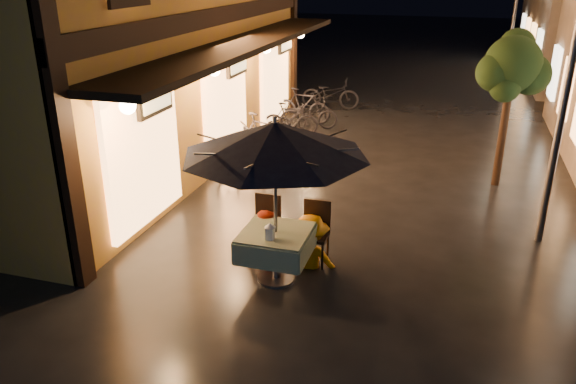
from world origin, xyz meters
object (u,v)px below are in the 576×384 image
(person_orange, at_px, (264,212))
(bicycle_0, at_px, (250,164))
(person_yellow, at_px, (311,217))
(patio_umbrella, at_px, (275,139))
(streetlamp_near, at_px, (571,65))
(table_lantern, at_px, (270,230))
(cafe_table, at_px, (276,243))

(person_orange, bearing_deg, bicycle_0, -65.41)
(person_yellow, bearing_deg, patio_umbrella, 51.60)
(streetlamp_near, relative_size, table_lantern, 16.92)
(patio_umbrella, distance_m, person_yellow, 1.52)
(patio_umbrella, height_order, person_orange, patio_umbrella)
(streetlamp_near, xyz_separation_m, person_orange, (-4.18, -1.96, -2.10))
(bicycle_0, bearing_deg, streetlamp_near, -117.91)
(cafe_table, distance_m, person_yellow, 0.72)
(patio_umbrella, bearing_deg, person_orange, 124.68)
(streetlamp_near, bearing_deg, bicycle_0, 168.06)
(cafe_table, bearing_deg, streetlamp_near, 32.77)
(streetlamp_near, height_order, table_lantern, streetlamp_near)
(person_orange, relative_size, person_yellow, 1.04)
(patio_umbrella, xyz_separation_m, bicycle_0, (-1.75, 3.64, -1.75))
(patio_umbrella, xyz_separation_m, person_orange, (-0.35, 0.51, -1.33))
(person_yellow, bearing_deg, cafe_table, 51.60)
(person_orange, height_order, bicycle_0, person_orange)
(patio_umbrella, relative_size, bicycle_0, 1.71)
(patio_umbrella, height_order, bicycle_0, patio_umbrella)
(cafe_table, relative_size, bicycle_0, 0.65)
(person_orange, bearing_deg, patio_umbrella, 125.24)
(person_orange, distance_m, person_yellow, 0.71)
(cafe_table, relative_size, table_lantern, 3.96)
(bicycle_0, bearing_deg, table_lantern, -171.77)
(patio_umbrella, relative_size, table_lantern, 10.37)
(cafe_table, height_order, patio_umbrella, patio_umbrella)
(person_yellow, distance_m, bicycle_0, 3.73)
(streetlamp_near, height_order, bicycle_0, streetlamp_near)
(table_lantern, xyz_separation_m, bicycle_0, (-1.75, 3.90, -0.52))
(streetlamp_near, relative_size, bicycle_0, 2.79)
(cafe_table, bearing_deg, table_lantern, -90.00)
(cafe_table, height_order, table_lantern, table_lantern)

